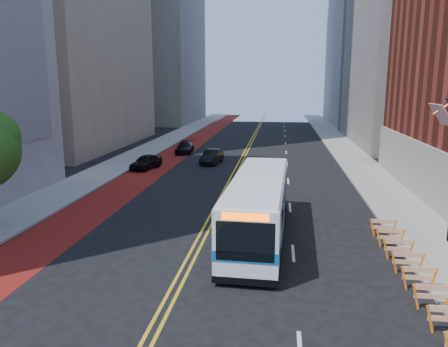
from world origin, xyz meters
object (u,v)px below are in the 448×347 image
car_a (146,162)px  car_c (185,147)px  transit_bus (259,206)px  car_b (212,157)px

car_a → car_c: size_ratio=0.91×
transit_bus → car_a: size_ratio=3.01×
car_b → car_c: size_ratio=0.96×
car_b → car_c: 7.68m
transit_bus → car_b: 22.24m
transit_bus → car_b: transit_bus is taller
car_a → car_b: bearing=46.7°
car_c → car_b: bearing=-60.3°
transit_bus → car_c: transit_bus is taller
car_a → car_b: size_ratio=0.95×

